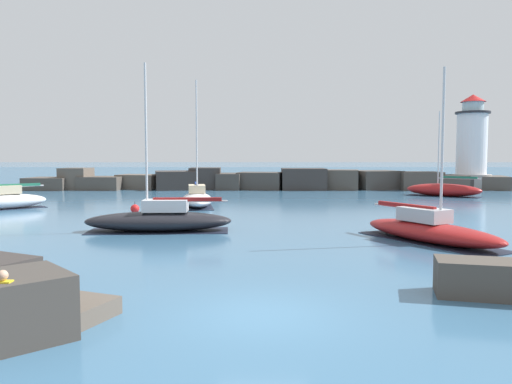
{
  "coord_description": "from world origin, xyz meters",
  "views": [
    {
      "loc": [
        -0.09,
        -12.52,
        4.05
      ],
      "look_at": [
        -0.36,
        27.01,
        1.17
      ],
      "focal_mm": 35.0,
      "sensor_mm": 36.0,
      "label": 1
    }
  ],
  "objects_px": {
    "lighthouse": "(472,149)",
    "sailboat_moored_3": "(197,198)",
    "sailboat_moored_1": "(429,230)",
    "mooring_buoy_orange_near": "(135,209)",
    "sailboat_moored_2": "(3,200)",
    "sailboat_moored_4": "(443,190)",
    "sailboat_moored_0": "(159,220)",
    "person_on_rocks": "(4,306)"
  },
  "relations": [
    {
      "from": "sailboat_moored_1",
      "to": "person_on_rocks",
      "type": "xyz_separation_m",
      "value": [
        -13.29,
        -13.32,
        0.4
      ]
    },
    {
      "from": "person_on_rocks",
      "to": "lighthouse",
      "type": "bearing_deg",
      "value": 58.53
    },
    {
      "from": "sailboat_moored_3",
      "to": "person_on_rocks",
      "type": "distance_m",
      "value": 30.05
    },
    {
      "from": "lighthouse",
      "to": "sailboat_moored_0",
      "type": "height_order",
      "value": "lighthouse"
    },
    {
      "from": "sailboat_moored_3",
      "to": "sailboat_moored_1",
      "type": "bearing_deg",
      "value": -52.02
    },
    {
      "from": "mooring_buoy_orange_near",
      "to": "sailboat_moored_4",
      "type": "bearing_deg",
      "value": 28.58
    },
    {
      "from": "sailboat_moored_0",
      "to": "sailboat_moored_4",
      "type": "xyz_separation_m",
      "value": [
        23.79,
        23.27,
        0.03
      ]
    },
    {
      "from": "sailboat_moored_2",
      "to": "sailboat_moored_4",
      "type": "bearing_deg",
      "value": 18.16
    },
    {
      "from": "sailboat_moored_1",
      "to": "mooring_buoy_orange_near",
      "type": "height_order",
      "value": "sailboat_moored_1"
    },
    {
      "from": "sailboat_moored_0",
      "to": "person_on_rocks",
      "type": "relative_size",
      "value": 5.21
    },
    {
      "from": "sailboat_moored_3",
      "to": "sailboat_moored_4",
      "type": "height_order",
      "value": "sailboat_moored_3"
    },
    {
      "from": "lighthouse",
      "to": "sailboat_moored_3",
      "type": "height_order",
      "value": "lighthouse"
    },
    {
      "from": "sailboat_moored_0",
      "to": "sailboat_moored_2",
      "type": "height_order",
      "value": "sailboat_moored_0"
    },
    {
      "from": "sailboat_moored_4",
      "to": "lighthouse",
      "type": "bearing_deg",
      "value": 55.98
    },
    {
      "from": "sailboat_moored_2",
      "to": "mooring_buoy_orange_near",
      "type": "relative_size",
      "value": 9.49
    },
    {
      "from": "sailboat_moored_2",
      "to": "mooring_buoy_orange_near",
      "type": "height_order",
      "value": "sailboat_moored_2"
    },
    {
      "from": "sailboat_moored_2",
      "to": "person_on_rocks",
      "type": "relative_size",
      "value": 4.53
    },
    {
      "from": "sailboat_moored_3",
      "to": "mooring_buoy_orange_near",
      "type": "bearing_deg",
      "value": -126.49
    },
    {
      "from": "sailboat_moored_2",
      "to": "sailboat_moored_0",
      "type": "bearing_deg",
      "value": -37.76
    },
    {
      "from": "sailboat_moored_2",
      "to": "person_on_rocks",
      "type": "xyz_separation_m",
      "value": [
        14.14,
        -27.38,
        0.29
      ]
    },
    {
      "from": "lighthouse",
      "to": "sailboat_moored_2",
      "type": "height_order",
      "value": "lighthouse"
    },
    {
      "from": "sailboat_moored_1",
      "to": "sailboat_moored_2",
      "type": "distance_m",
      "value": 30.82
    },
    {
      "from": "sailboat_moored_4",
      "to": "sailboat_moored_2",
      "type": "bearing_deg",
      "value": -161.84
    },
    {
      "from": "mooring_buoy_orange_near",
      "to": "person_on_rocks",
      "type": "distance_m",
      "value": 25.22
    },
    {
      "from": "sailboat_moored_1",
      "to": "sailboat_moored_4",
      "type": "relative_size",
      "value": 0.95
    },
    {
      "from": "sailboat_moored_2",
      "to": "sailboat_moored_1",
      "type": "bearing_deg",
      "value": -27.14
    },
    {
      "from": "sailboat_moored_0",
      "to": "sailboat_moored_3",
      "type": "distance_m",
      "value": 13.54
    },
    {
      "from": "sailboat_moored_2",
      "to": "sailboat_moored_3",
      "type": "xyz_separation_m",
      "value": [
        14.37,
        2.67,
        -0.05
      ]
    },
    {
      "from": "sailboat_moored_4",
      "to": "mooring_buoy_orange_near",
      "type": "bearing_deg",
      "value": -151.42
    },
    {
      "from": "sailboat_moored_1",
      "to": "sailboat_moored_2",
      "type": "xyz_separation_m",
      "value": [
        -27.43,
        14.06,
        0.12
      ]
    },
    {
      "from": "lighthouse",
      "to": "mooring_buoy_orange_near",
      "type": "distance_m",
      "value": 43.09
    },
    {
      "from": "sailboat_moored_0",
      "to": "sailboat_moored_2",
      "type": "xyz_separation_m",
      "value": [
        -14.03,
        10.87,
        0.05
      ]
    },
    {
      "from": "sailboat_moored_1",
      "to": "mooring_buoy_orange_near",
      "type": "bearing_deg",
      "value": 145.32
    },
    {
      "from": "sailboat_moored_3",
      "to": "mooring_buoy_orange_near",
      "type": "relative_size",
      "value": 12.19
    },
    {
      "from": "sailboat_moored_1",
      "to": "sailboat_moored_4",
      "type": "distance_m",
      "value": 28.43
    },
    {
      "from": "sailboat_moored_4",
      "to": "person_on_rocks",
      "type": "distance_m",
      "value": 46.3
    },
    {
      "from": "sailboat_moored_3",
      "to": "person_on_rocks",
      "type": "height_order",
      "value": "sailboat_moored_3"
    },
    {
      "from": "sailboat_moored_4",
      "to": "sailboat_moored_1",
      "type": "bearing_deg",
      "value": -111.44
    },
    {
      "from": "person_on_rocks",
      "to": "sailboat_moored_4",
      "type": "bearing_deg",
      "value": 59.24
    },
    {
      "from": "sailboat_moored_4",
      "to": "person_on_rocks",
      "type": "bearing_deg",
      "value": -120.76
    },
    {
      "from": "lighthouse",
      "to": "sailboat_moored_0",
      "type": "xyz_separation_m",
      "value": [
        -31.01,
        -33.97,
        -4.19
      ]
    },
    {
      "from": "sailboat_moored_3",
      "to": "mooring_buoy_orange_near",
      "type": "height_order",
      "value": "sailboat_moored_3"
    }
  ]
}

